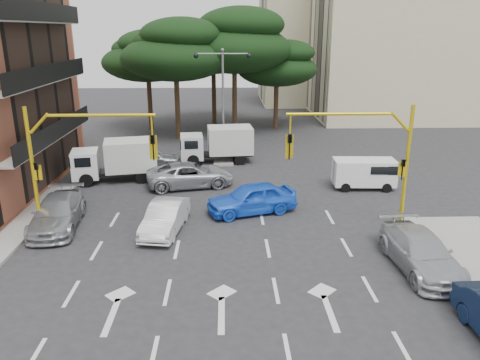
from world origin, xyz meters
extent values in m
plane|color=#28282B|center=(0.00, 0.00, 0.00)|extent=(120.00, 120.00, 0.00)
cube|color=gray|center=(0.00, 16.00, 0.07)|extent=(1.40, 6.00, 0.15)
cube|color=black|center=(-10.44, 8.00, 6.00)|extent=(0.12, 14.72, 11.20)
cube|color=beige|center=(20.00, 32.00, 9.00)|extent=(20.00, 12.00, 18.00)
cube|color=black|center=(9.94, 32.00, 8.50)|extent=(0.12, 11.04, 16.20)
cube|color=beige|center=(13.00, 44.00, 8.00)|extent=(16.00, 12.00, 16.00)
cube|color=black|center=(4.94, 44.00, 7.50)|extent=(0.12, 11.04, 14.20)
cylinder|color=#382616|center=(-4.00, 22.00, 2.48)|extent=(0.44, 0.44, 4.95)
ellipsoid|color=black|center=(-4.00, 22.00, 6.93)|extent=(9.15, 9.15, 3.87)
ellipsoid|color=black|center=(-3.40, 21.60, 8.80)|extent=(6.86, 6.86, 2.86)
ellipsoid|color=black|center=(-4.50, 22.30, 8.25)|extent=(6.07, 6.07, 2.64)
cylinder|color=#382616|center=(1.00, 24.00, 2.70)|extent=(0.44, 0.44, 5.40)
ellipsoid|color=black|center=(1.00, 24.00, 7.56)|extent=(9.98, 9.98, 4.22)
ellipsoid|color=black|center=(1.60, 23.60, 9.60)|extent=(7.49, 7.49, 3.12)
ellipsoid|color=black|center=(0.50, 24.30, 9.00)|extent=(6.62, 6.62, 2.88)
cylinder|color=#382616|center=(-7.00, 26.00, 2.25)|extent=(0.44, 0.44, 4.50)
ellipsoid|color=black|center=(-7.00, 26.00, 6.30)|extent=(8.32, 8.32, 3.52)
ellipsoid|color=black|center=(-6.40, 25.60, 8.00)|extent=(6.24, 6.24, 2.60)
ellipsoid|color=black|center=(-7.50, 26.30, 7.50)|extent=(5.52, 5.52, 2.40)
cylinder|color=#382616|center=(5.00, 26.00, 2.02)|extent=(0.44, 0.44, 4.05)
ellipsoid|color=black|center=(5.00, 26.00, 5.67)|extent=(7.49, 7.49, 3.17)
ellipsoid|color=black|center=(5.60, 25.60, 7.20)|extent=(5.62, 5.62, 2.34)
ellipsoid|color=black|center=(4.50, 26.30, 6.75)|extent=(4.97, 4.97, 2.16)
cylinder|color=#382616|center=(-1.00, 29.00, 2.48)|extent=(0.44, 0.44, 4.95)
ellipsoid|color=black|center=(-1.00, 29.00, 6.93)|extent=(9.15, 9.15, 3.87)
ellipsoid|color=black|center=(-0.40, 28.60, 8.80)|extent=(6.86, 6.86, 2.86)
ellipsoid|color=black|center=(-1.50, 29.30, 8.25)|extent=(6.07, 6.07, 2.64)
cylinder|color=gold|center=(8.60, 2.00, 3.00)|extent=(0.18, 0.18, 6.00)
cylinder|color=gold|center=(8.05, 2.00, 5.25)|extent=(0.95, 0.14, 0.95)
cylinder|color=gold|center=(5.30, 2.00, 5.60)|extent=(4.80, 0.14, 0.14)
cylinder|color=gold|center=(3.10, 2.00, 5.15)|extent=(0.08, 0.08, 0.90)
imported|color=black|center=(3.10, 2.00, 4.10)|extent=(0.20, 0.24, 1.20)
cube|color=gold|center=(3.10, 2.08, 4.10)|extent=(0.36, 0.06, 1.10)
imported|color=black|center=(8.38, 1.85, 3.00)|extent=(0.16, 0.20, 1.00)
cube|color=gold|center=(8.38, 1.95, 3.00)|extent=(0.35, 0.08, 0.70)
cylinder|color=gold|center=(-8.60, 2.00, 3.00)|extent=(0.18, 0.18, 6.00)
cylinder|color=gold|center=(-8.05, 2.00, 5.25)|extent=(0.95, 0.14, 0.95)
cylinder|color=gold|center=(-5.30, 2.00, 5.60)|extent=(4.80, 0.14, 0.14)
cylinder|color=gold|center=(-3.10, 2.00, 5.15)|extent=(0.08, 0.08, 0.90)
imported|color=black|center=(-3.10, 2.00, 4.10)|extent=(0.20, 0.24, 1.20)
cube|color=gold|center=(-3.10, 2.08, 4.10)|extent=(0.36, 0.06, 1.10)
imported|color=black|center=(-8.38, 1.85, 3.00)|extent=(0.16, 0.20, 1.00)
cube|color=gold|center=(-8.38, 1.95, 3.00)|extent=(0.35, 0.08, 0.70)
cylinder|color=slate|center=(0.00, 16.00, 3.90)|extent=(0.16, 0.16, 7.50)
cylinder|color=slate|center=(-0.90, 16.00, 7.55)|extent=(1.80, 0.10, 0.10)
sphere|color=black|center=(-1.90, 16.00, 7.40)|extent=(0.36, 0.36, 0.36)
cylinder|color=slate|center=(0.90, 16.00, 7.55)|extent=(1.80, 0.10, 0.10)
sphere|color=black|center=(1.90, 16.00, 7.40)|extent=(0.36, 0.36, 0.36)
sphere|color=slate|center=(0.00, 16.00, 7.80)|extent=(0.24, 0.24, 0.24)
imported|color=silver|center=(-2.72, 2.00, 0.70)|extent=(2.10, 4.42, 1.40)
imported|color=blue|center=(1.51, 4.26, 0.80)|extent=(5.04, 3.21, 1.60)
imported|color=#94969B|center=(-8.00, 2.63, 0.74)|extent=(2.59, 5.28, 1.48)
imported|color=#A8AAB0|center=(-2.00, 8.72, 0.73)|extent=(5.67, 3.47, 1.47)
imported|color=#919498|center=(-5.00, 13.00, 0.67)|extent=(4.07, 1.93, 1.34)
imported|color=#A7AAAF|center=(7.94, -2.00, 0.73)|extent=(2.35, 5.14, 1.46)
camera|label=1|loc=(0.22, -18.66, 9.20)|focal=35.00mm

